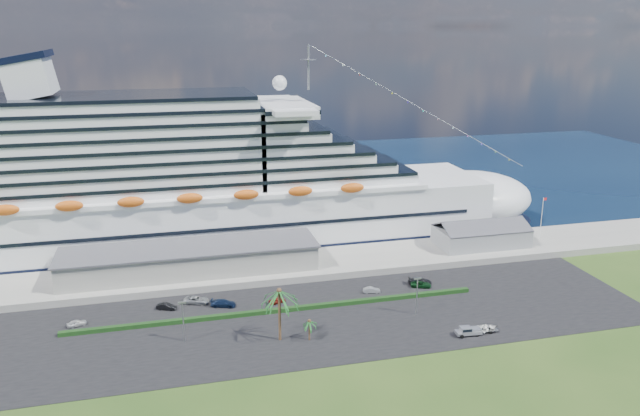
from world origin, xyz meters
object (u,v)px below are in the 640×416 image
object	(u,v)px
cruise_ship	(196,187)
boat_trailer	(488,328)
parked_car_3	(223,303)
pickup_truck	(468,331)

from	to	relation	value
cruise_ship	boat_trailer	bearing A→B (deg)	-52.19
parked_car_3	pickup_truck	distance (m)	51.85
parked_car_3	pickup_truck	xyz separation A→B (m)	(45.38, -25.09, 0.22)
cruise_ship	pickup_truck	bearing A→B (deg)	-54.67
parked_car_3	boat_trailer	size ratio (longest dim) A/B	1.02
parked_car_3	pickup_truck	bearing A→B (deg)	-101.14
parked_car_3	pickup_truck	size ratio (longest dim) A/B	1.02
parked_car_3	boat_trailer	world-z (taller)	parked_car_3
pickup_truck	parked_car_3	bearing A→B (deg)	151.06
pickup_truck	boat_trailer	bearing A→B (deg)	2.81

